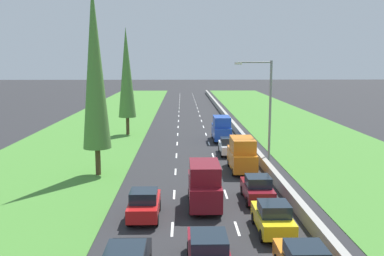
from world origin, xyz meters
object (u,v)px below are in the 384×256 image
at_px(orange_van_right_lane, 242,155).
at_px(maroon_sedan_centre_lane, 209,252).
at_px(poplar_tree_second, 95,67).
at_px(white_hatchback_right_lane_sixth, 229,146).
at_px(red_hatchback_left_lane, 144,204).
at_px(blue_van_right_lane, 221,129).
at_px(yellow_hatchback_right_lane, 273,218).
at_px(poplar_tree_third, 126,73).
at_px(street_light_mast, 266,105).
at_px(maroon_hatchback_right_lane, 257,189).
at_px(maroon_van_centre_lane, 204,185).

relative_size(orange_van_right_lane, maroon_sedan_centre_lane, 1.09).
relative_size(orange_van_right_lane, poplar_tree_second, 0.33).
xyz_separation_m(white_hatchback_right_lane_sixth, maroon_sedan_centre_lane, (-3.38, -22.92, -0.02)).
xyz_separation_m(red_hatchback_left_lane, blue_van_right_lane, (6.64, 23.90, 0.56)).
height_order(yellow_hatchback_right_lane, poplar_tree_third, poplar_tree_third).
xyz_separation_m(orange_van_right_lane, poplar_tree_second, (-11.54, -0.90, 7.13)).
bearing_deg(orange_van_right_lane, poplar_tree_third, 122.91).
height_order(yellow_hatchback_right_lane, street_light_mast, street_light_mast).
bearing_deg(white_hatchback_right_lane_sixth, poplar_tree_second, -147.10).
relative_size(maroon_hatchback_right_lane, orange_van_right_lane, 0.80).
distance_m(red_hatchback_left_lane, poplar_tree_third, 29.37).
bearing_deg(poplar_tree_second, white_hatchback_right_lane_sixth, 32.90).
relative_size(yellow_hatchback_right_lane, maroon_sedan_centre_lane, 0.87).
distance_m(blue_van_right_lane, street_light_mast, 12.32).
height_order(maroon_hatchback_right_lane, poplar_tree_third, poplar_tree_third).
xyz_separation_m(maroon_hatchback_right_lane, blue_van_right_lane, (-0.37, 21.06, 0.56)).
height_order(maroon_hatchback_right_lane, maroon_sedan_centre_lane, maroon_hatchback_right_lane).
bearing_deg(orange_van_right_lane, white_hatchback_right_lane_sixth, 93.50).
bearing_deg(yellow_hatchback_right_lane, maroon_van_centre_lane, 128.94).
bearing_deg(white_hatchback_right_lane_sixth, red_hatchback_left_lane, -111.82).
bearing_deg(poplar_tree_third, street_light_mast, -48.58).
relative_size(orange_van_right_lane, red_hatchback_left_lane, 1.26).
height_order(yellow_hatchback_right_lane, blue_van_right_lane, blue_van_right_lane).
bearing_deg(blue_van_right_lane, poplar_tree_third, 158.72).
height_order(poplar_tree_third, street_light_mast, poplar_tree_third).
height_order(white_hatchback_right_lane_sixth, maroon_sedan_centre_lane, white_hatchback_right_lane_sixth).
height_order(orange_van_right_lane, blue_van_right_lane, same).
bearing_deg(maroon_van_centre_lane, poplar_tree_third, 106.96).
height_order(poplar_tree_second, poplar_tree_third, poplar_tree_second).
height_order(white_hatchback_right_lane_sixth, street_light_mast, street_light_mast).
height_order(red_hatchback_left_lane, white_hatchback_right_lane_sixth, same).
distance_m(white_hatchback_right_lane_sixth, maroon_van_centre_lane, 15.14).
distance_m(orange_van_right_lane, poplar_tree_second, 13.60).
bearing_deg(yellow_hatchback_right_lane, street_light_mast, 80.59).
distance_m(maroon_sedan_centre_lane, poplar_tree_third, 35.97).
bearing_deg(street_light_mast, orange_van_right_lane, -137.13).
bearing_deg(white_hatchback_right_lane_sixth, maroon_sedan_centre_lane, -98.38).
bearing_deg(poplar_tree_third, maroon_hatchback_right_lane, -65.65).
distance_m(orange_van_right_lane, white_hatchback_right_lane_sixth, 6.35).
xyz_separation_m(poplar_tree_second, street_light_mast, (13.85, 3.04, -3.30)).
distance_m(maroon_hatchback_right_lane, street_light_mast, 10.89).
xyz_separation_m(poplar_tree_third, street_light_mast, (13.87, -15.72, -2.33)).
distance_m(maroon_van_centre_lane, poplar_tree_second, 13.14).
bearing_deg(white_hatchback_right_lane_sixth, maroon_hatchback_right_lane, -88.65).
bearing_deg(red_hatchback_left_lane, blue_van_right_lane, 74.47).
bearing_deg(white_hatchback_right_lane_sixth, maroon_van_centre_lane, -101.96).
relative_size(white_hatchback_right_lane_sixth, maroon_van_centre_lane, 0.80).
height_order(red_hatchback_left_lane, poplar_tree_third, poplar_tree_third).
relative_size(red_hatchback_left_lane, maroon_sedan_centre_lane, 0.87).
height_order(yellow_hatchback_right_lane, white_hatchback_right_lane_sixth, same).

